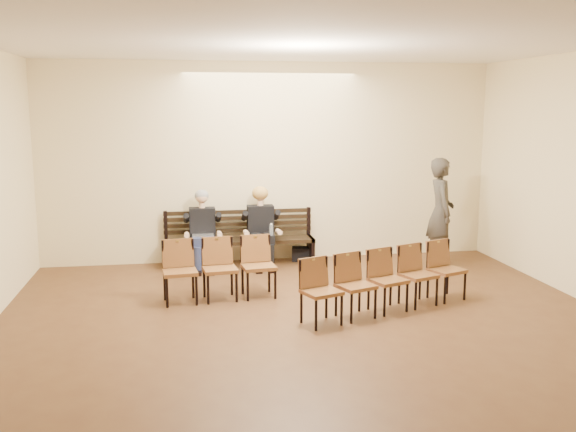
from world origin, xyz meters
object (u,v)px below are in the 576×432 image
laptop (203,236)px  chair_row_back (388,281)px  passerby (441,204)px  water_bottle (271,237)px  chair_row_front (220,269)px  seated_woman (261,229)px  seated_man (203,230)px  bag (301,254)px  bench (240,252)px

laptop → chair_row_back: chair_row_back is taller
passerby → chair_row_back: 2.92m
chair_row_back → water_bottle: bearing=95.6°
laptop → chair_row_front: size_ratio=0.22×
seated_woman → water_bottle: size_ratio=6.18×
seated_woman → chair_row_back: (1.36, -2.77, -0.23)m
seated_man → chair_row_back: seated_man is taller
laptop → water_bottle: bearing=-2.3°
bag → chair_row_back: 3.07m
seated_man → bench: bearing=10.6°
laptop → chair_row_front: (0.17, -1.76, -0.14)m
water_bottle → chair_row_front: 1.86m
water_bottle → passerby: passerby is taller
seated_man → water_bottle: (1.13, -0.30, -0.10)m
chair_row_front → chair_row_back: 2.37m
seated_man → passerby: size_ratio=0.61×
seated_man → bag: (1.75, 0.22, -0.53)m
seated_man → chair_row_front: (0.17, -1.88, -0.21)m
seated_woman → laptop: seated_woman is taller
bench → laptop: laptop is taller
passerby → chair_row_front: bearing=120.0°
laptop → bag: 1.84m
bench → laptop: size_ratio=7.33×
bench → chair_row_front: bearing=-103.2°
water_bottle → chair_row_back: 2.77m
laptop → seated_man: bearing=96.4°
seated_man → water_bottle: bearing=-14.8°
seated_woman → passerby: size_ratio=0.60×
seated_man → chair_row_front: size_ratio=0.82×
seated_woman → passerby: bearing=-8.9°
seated_woman → passerby: 3.12m
passerby → chair_row_front: passerby is taller
seated_man → seated_woman: size_ratio=1.01×
water_bottle → bag: size_ratio=0.63×
water_bottle → chair_row_front: size_ratio=0.13×
chair_row_front → seated_man: bearing=89.1°
bench → chair_row_back: size_ratio=1.01×
passerby → chair_row_back: (-1.69, -2.29, -0.65)m
bag → passerby: size_ratio=0.16×
bench → passerby: passerby is taller
laptop → bag: (1.75, 0.35, -0.46)m
passerby → bench: bearing=90.2°
water_bottle → passerby: 2.97m
water_bottle → chair_row_back: (1.23, -2.47, -0.13)m
bag → passerby: 2.59m
seated_man → passerby: (4.06, -0.48, 0.42)m
bench → chair_row_back: chair_row_back is taller
laptop → chair_row_back: (2.36, -2.65, -0.16)m
seated_woman → laptop: size_ratio=3.66×
bag → water_bottle: bearing=-139.8°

